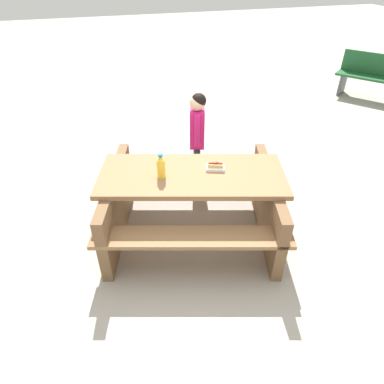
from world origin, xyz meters
The scene contains 6 objects.
ground_plane centered at (0.00, 0.00, 0.00)m, with size 30.00×30.00×0.00m, color #ADA599.
picnic_table centered at (0.00, 0.00, 0.44)m, with size 2.13×1.86×0.75m.
soda_bottle centered at (-0.30, 0.02, 0.86)m, with size 0.08×0.08×0.25m.
hotdog_tray centered at (0.24, 0.00, 0.78)m, with size 0.21×0.16×0.08m.
child_in_coat centered at (0.33, 0.87, 0.77)m, with size 0.22×0.29×1.21m.
park_bench_mid centered at (4.69, 2.80, 0.45)m, with size 1.22×1.44×0.85m.
Camera 1 is at (-0.80, -2.65, 2.52)m, focal length 31.65 mm.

